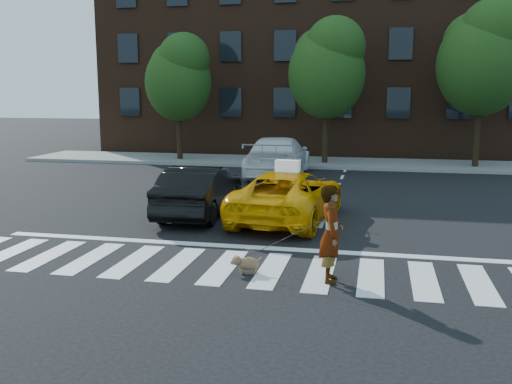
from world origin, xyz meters
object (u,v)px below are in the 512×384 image
at_px(dog, 245,263).
at_px(taxi, 288,196).
at_px(tree_left, 179,74).
at_px(tree_mid, 327,65).
at_px(black_sedan, 200,190).
at_px(white_suv, 278,157).
at_px(woman, 331,234).
at_px(tree_right, 483,54).

bearing_deg(dog, taxi, 66.84).
height_order(tree_left, tree_mid, tree_mid).
bearing_deg(black_sedan, white_suv, -97.38).
bearing_deg(tree_left, tree_mid, -0.00).
bearing_deg(woman, tree_right, -22.01).
height_order(white_suv, dog, white_suv).
bearing_deg(black_sedan, taxi, 176.21).
bearing_deg(white_suv, taxi, 99.53).
distance_m(taxi, black_sedan, 2.63).
bearing_deg(white_suv, tree_mid, -114.31).
distance_m(tree_left, white_suv, 7.99).
distance_m(tree_mid, dog, 17.90).
bearing_deg(tree_right, dog, -112.03).
distance_m(black_sedan, woman, 6.69).
xyz_separation_m(tree_right, dog, (-7.00, -17.29, -5.05)).
xyz_separation_m(tree_mid, black_sedan, (-2.53, -12.25, -4.12)).
height_order(tree_mid, black_sedan, tree_mid).
bearing_deg(taxi, tree_right, -112.67).
xyz_separation_m(tree_left, black_sedan, (4.97, -12.25, -3.71)).
height_order(tree_right, taxi, tree_right).
height_order(tree_left, black_sedan, tree_left).
bearing_deg(tree_left, woman, -62.17).
distance_m(tree_right, dog, 19.33).
relative_size(white_suv, woman, 3.13).
height_order(woman, dog, woman).
relative_size(tree_right, black_sedan, 1.73).
bearing_deg(taxi, white_suv, -71.60).
bearing_deg(tree_mid, dog, -89.99).
xyz_separation_m(taxi, black_sedan, (-2.63, 0.12, 0.03)).
distance_m(white_suv, woman, 13.74).
xyz_separation_m(tree_right, white_suv, (-8.65, -4.10, -4.41)).
height_order(tree_mid, dog, tree_mid).
bearing_deg(dog, tree_mid, 67.91).
bearing_deg(dog, tree_left, 91.35).
bearing_deg(tree_mid, white_suv, -111.94).
bearing_deg(white_suv, woman, 101.74).
bearing_deg(black_sedan, tree_left, -69.13).
relative_size(tree_left, taxi, 1.28).
height_order(black_sedan, white_suv, white_suv).
bearing_deg(tree_left, black_sedan, -67.94).
distance_m(tree_left, tree_right, 14.52).
bearing_deg(white_suv, tree_right, -157.03).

